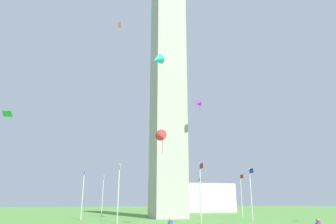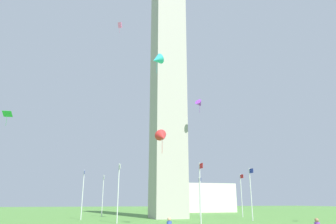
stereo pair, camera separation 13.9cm
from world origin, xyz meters
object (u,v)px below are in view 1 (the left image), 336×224
kite_cyan_delta (157,60)px  kite_purple_delta (200,104)px  flagpole_se (199,194)px  distant_building (191,198)px  flagpole_s (148,194)px  flagpole_e (241,193)px  flagpole_nw (119,190)px  flagpole_w (83,192)px  kite_green_diamond (7,114)px  flagpole_n (201,189)px  kite_pink_box (120,25)px  flagpole_ne (251,191)px  obelisk_monument (168,77)px  kite_red_delta (163,137)px  flagpole_sw (103,193)px

kite_cyan_delta → kite_purple_delta: bearing=124.7°
flagpole_se → distant_building: (-25.26, 8.17, -0.53)m
flagpole_s → distant_building: flagpole_s is taller
flagpole_s → distant_building: bearing=140.0°
flagpole_e → flagpole_nw: (9.68, -23.37, 0.00)m
flagpole_w → kite_green_diamond: (2.99, -11.39, 10.59)m
flagpole_n → flagpole_w: size_ratio=1.00×
flagpole_n → kite_green_diamond: (-10.70, -25.09, 10.59)m
kite_pink_box → flagpole_nw: bearing=-1.6°
flagpole_se → flagpole_s: size_ratio=1.00×
flagpole_ne → kite_green_diamond: size_ratio=3.61×
flagpole_ne → flagpole_s: size_ratio=1.00×
kite_cyan_delta → flagpole_nw: bearing=-121.7°
obelisk_monument → flagpole_se: (-9.62, 9.68, -20.51)m
flagpole_se → flagpole_w: size_ratio=1.00×
kite_cyan_delta → flagpole_e: bearing=122.7°
flagpole_s → flagpole_w: same height
flagpole_e → kite_purple_delta: (6.11, -10.21, 13.86)m
flagpole_n → flagpole_nw: 10.48m
flagpole_se → kite_purple_delta: size_ratio=3.23×
kite_green_diamond → obelisk_monument: bearing=96.9°
flagpole_n → kite_red_delta: kite_red_delta is taller
flagpole_ne → kite_green_diamond: kite_green_diamond is taller
flagpole_s → kite_cyan_delta: bearing=-11.8°
flagpole_s → flagpole_w: (13.69, -13.69, 0.00)m
flagpole_n → flagpole_sw: bearing=-157.5°
flagpole_n → kite_red_delta: 8.92m
obelisk_monument → flagpole_sw: (-9.62, -9.68, -20.51)m
obelisk_monument → flagpole_ne: 24.69m
obelisk_monument → kite_purple_delta: obelisk_monument is taller
flagpole_se → distant_building: size_ratio=0.32×
flagpole_n → kite_cyan_delta: bearing=-104.3°
flagpole_w → kite_purple_delta: 22.89m
flagpole_s → flagpole_w: 19.36m
flagpole_n → kite_red_delta: bearing=-60.7°
flagpole_e → flagpole_s: (-13.69, -13.69, 0.00)m
flagpole_e → flagpole_se: bearing=-157.5°
flagpole_s → flagpole_sw: bearing=-67.5°
kite_pink_box → kite_cyan_delta: 16.04m
flagpole_n → kite_purple_delta: size_ratio=3.23×
flagpole_ne → distant_building: (-44.62, 8.17, -0.53)m
obelisk_monument → kite_purple_delta: 9.72m
flagpole_ne → kite_purple_delta: size_ratio=3.23×
kite_purple_delta → distant_building: size_ratio=0.10×
flagpole_e → flagpole_n: bearing=-45.0°
flagpole_s → kite_cyan_delta: size_ratio=2.47×
obelisk_monument → kite_green_diamond: bearing=-83.1°
flagpole_s → flagpole_w: size_ratio=1.00×
flagpole_s → flagpole_n: bearing=-0.0°
flagpole_n → flagpole_nw: same height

